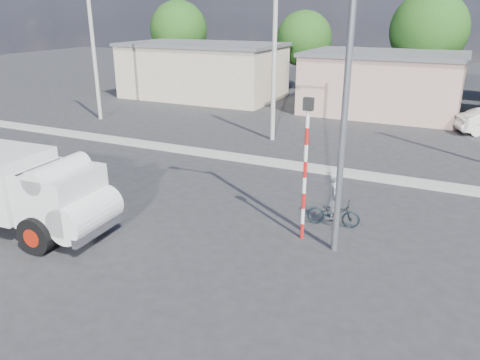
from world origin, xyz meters
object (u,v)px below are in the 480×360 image
at_px(bicycle, 333,213).
at_px(streetlight, 341,79).
at_px(cyclist, 334,204).
at_px(traffic_pole, 306,158).
at_px(truck, 19,188).

bearing_deg(bicycle, streetlight, -177.83).
distance_m(bicycle, streetlight, 4.80).
xyz_separation_m(cyclist, traffic_pole, (-0.62, -1.30, 1.84)).
relative_size(truck, bicycle, 3.67).
relative_size(cyclist, streetlight, 0.17).
bearing_deg(truck, cyclist, 23.99).
height_order(cyclist, traffic_pole, traffic_pole).
bearing_deg(traffic_pole, bicycle, 64.27).
relative_size(truck, cyclist, 4.16).
xyz_separation_m(bicycle, traffic_pole, (-0.62, -1.30, 2.14)).
height_order(truck, bicycle, truck).
xyz_separation_m(cyclist, streetlight, (0.31, -1.60, 4.21)).
relative_size(truck, streetlight, 0.70).
xyz_separation_m(bicycle, streetlight, (0.31, -1.60, 4.51)).
relative_size(traffic_pole, streetlight, 0.48).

